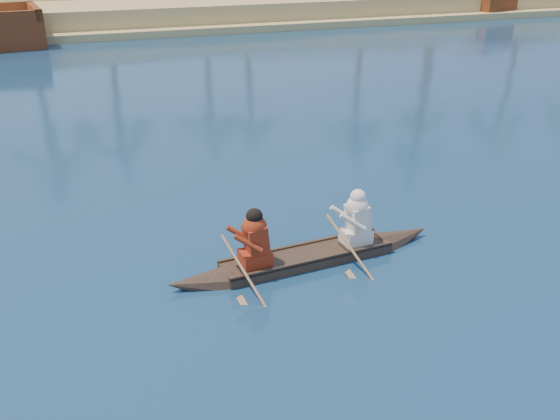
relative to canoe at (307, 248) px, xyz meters
name	(u,v)px	position (x,y,z in m)	size (l,w,h in m)	color
canoe	(307,248)	(0.00, 0.00, 0.00)	(4.83, 1.03, 1.32)	#382E1F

